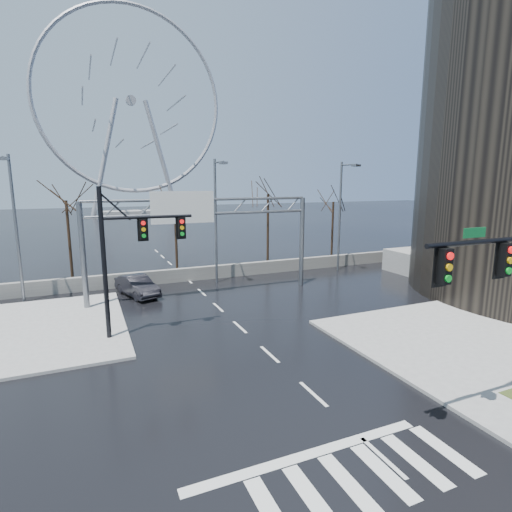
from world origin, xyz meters
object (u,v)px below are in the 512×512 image
signal_mast_far (127,248)px  ferris_wheel (131,108)px  sign_gantry (199,226)px  car (137,286)px

signal_mast_far → ferris_wheel: ferris_wheel is taller
sign_gantry → car: size_ratio=3.60×
car → ferris_wheel: bearing=64.8°
car → signal_mast_far: bearing=-117.5°
signal_mast_far → sign_gantry: bearing=47.5°
signal_mast_far → sign_gantry: 8.14m
ferris_wheel → sign_gantry: bearing=-93.8°
ferris_wheel → car: 82.58m
sign_gantry → ferris_wheel: bearing=86.2°
signal_mast_far → car: size_ratio=1.76×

